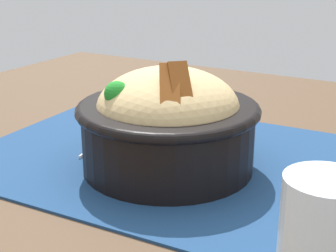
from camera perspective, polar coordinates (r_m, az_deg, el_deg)
table at (r=0.67m, az=1.16°, el=-9.32°), size 1.08×0.94×0.76m
placemat at (r=0.63m, az=-1.02°, el=-3.25°), size 0.44×0.36×0.00m
bowl at (r=0.57m, az=-0.02°, el=0.45°), size 0.22×0.22×0.13m
fork at (r=0.66m, az=-6.60°, el=-1.73°), size 0.04×0.14×0.00m
drinking_glass at (r=0.38m, az=16.72°, el=-12.97°), size 0.06×0.06×0.10m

